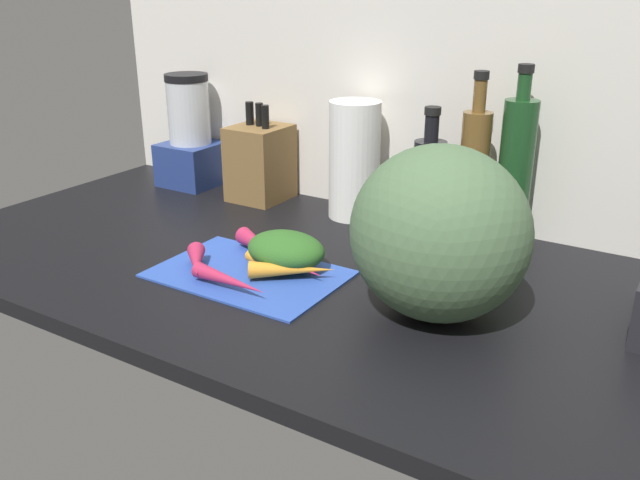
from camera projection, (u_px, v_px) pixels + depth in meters
ground_plane at (327, 277)px, 127.49cm from camera, size 170.00×80.00×3.00cm
wall_back at (420, 83)px, 146.40cm from camera, size 170.00×3.00×60.00cm
cutting_board at (249, 273)px, 124.71cm from camera, size 34.44×23.37×0.80cm
carrot_0 at (196, 262)px, 124.13cm from camera, size 10.35×11.01×3.46cm
carrot_1 at (292, 270)px, 121.05cm from camera, size 14.92×11.06×3.26cm
carrot_2 at (261, 246)px, 131.17cm from camera, size 14.97×9.28×3.55cm
carrot_3 at (290, 265)px, 124.26cm from camera, size 16.14×4.78×2.39cm
carrot_4 at (230, 281)px, 117.13cm from camera, size 16.18×4.31×2.94cm
carrot_5 at (280, 257)px, 127.43cm from camera, size 13.28×12.50×2.61cm
carrot_6 at (263, 265)px, 124.48cm from camera, size 10.70×6.81×2.26cm
carrot_greens_pile at (286, 250)px, 125.60cm from camera, size 15.49×11.92×6.55cm
winter_squash at (439, 234)px, 105.26cm from camera, size 28.74×26.44×28.24cm
knife_block at (260, 162)px, 164.52cm from camera, size 12.61×13.82×23.67cm
blender_appliance at (190, 138)px, 175.09cm from camera, size 14.40×14.40×28.86cm
paper_towel_roll at (354, 160)px, 150.78cm from camera, size 11.49×11.49×26.43cm
bottle_0 at (428, 185)px, 140.75cm from camera, size 6.78×6.78×27.30cm
bottle_1 at (473, 174)px, 136.10cm from camera, size 5.92×5.92×34.86cm
bottle_2 at (515, 172)px, 133.44cm from camera, size 6.73×6.73×36.41cm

